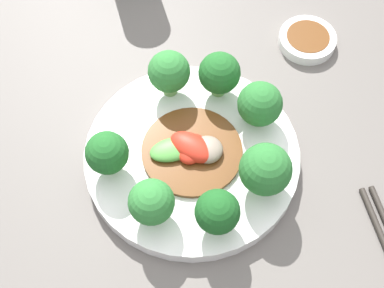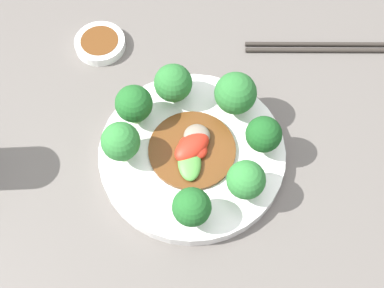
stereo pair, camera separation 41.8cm
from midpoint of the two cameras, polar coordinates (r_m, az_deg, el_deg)
name	(u,v)px [view 2 (the right image)]	position (r m, az deg, el deg)	size (l,w,h in m)	color
table	(173,258)	(1.04, -11.04, -18.40)	(0.98, 0.80, 0.75)	#5B5651
plate	(192,154)	(0.67, -13.19, -9.67)	(0.26, 0.26, 0.02)	white
broccoli_south	(173,83)	(0.67, -15.36, -1.10)	(0.05, 0.05, 0.06)	#70A356
broccoli_southeast	(134,104)	(0.67, -20.21, -3.74)	(0.05, 0.05, 0.06)	#70A356
broccoli_east	(121,142)	(0.65, -22.32, -8.45)	(0.05, 0.05, 0.07)	#70A356
broccoli_southwest	(235,94)	(0.64, -8.14, -2.55)	(0.06, 0.06, 0.07)	#89B76B
broccoli_northwest	(246,180)	(0.60, -8.10, -13.96)	(0.05, 0.05, 0.06)	#89B76B
broccoli_west	(264,135)	(0.62, -5.20, -8.03)	(0.05, 0.05, 0.06)	#7AAD5B
broccoli_north	(192,207)	(0.60, -15.20, -17.06)	(0.05, 0.05, 0.06)	#70A356
stirfry_center	(192,148)	(0.65, -13.47, -9.19)	(0.12, 0.12, 0.02)	#5B3314
chopsticks	(322,47)	(0.75, 4.26, 4.26)	(0.24, 0.06, 0.01)	#2D2823
sauce_dish	(100,43)	(0.80, -21.86, 4.39)	(0.08, 0.08, 0.02)	white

